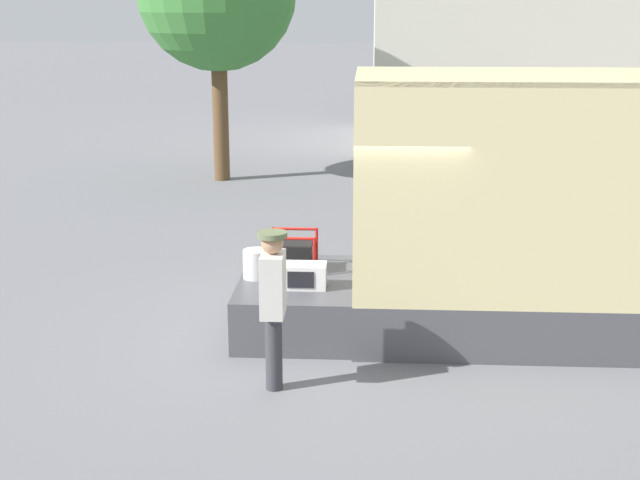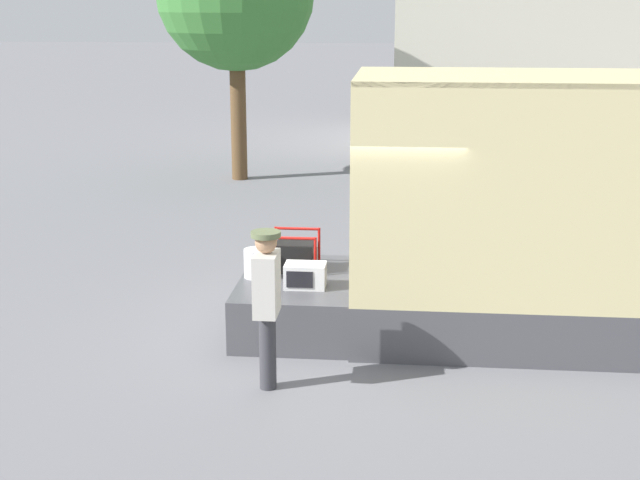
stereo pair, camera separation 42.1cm
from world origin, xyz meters
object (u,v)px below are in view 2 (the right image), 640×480
Objects in this scene: portable_generator at (297,256)px; orange_bucket at (257,263)px; worker_person at (267,293)px; microwave at (305,276)px.

orange_bucket is (-0.46, -0.35, -0.01)m from portable_generator.
worker_person reaches higher than portable_generator.
microwave is at bearing -75.00° from portable_generator.
portable_generator is (-0.19, 0.70, 0.04)m from microwave.
worker_person is at bearing -91.16° from portable_generator.
worker_person is at bearing -77.26° from orange_bucket.
worker_person is (-0.04, -2.21, 0.22)m from portable_generator.
microwave is 0.82× the size of portable_generator.
microwave is 1.55m from worker_person.
orange_bucket is (-0.65, 0.35, 0.03)m from microwave.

